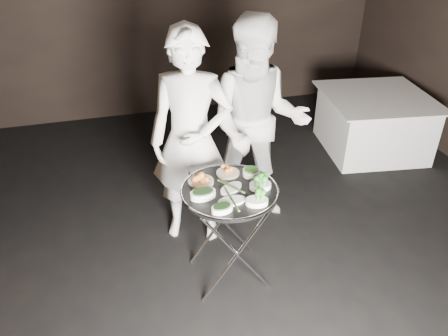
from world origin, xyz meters
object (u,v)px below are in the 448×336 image
object	(u,v)px
waiter_right	(257,124)
dining_table	(373,123)
tray_stand	(229,230)
waiter_left	(191,141)
serving_tray	(230,191)

from	to	relation	value
waiter_right	dining_table	size ratio (longest dim) A/B	1.56
waiter_right	tray_stand	bearing A→B (deg)	-103.42
waiter_left	dining_table	xyz separation A→B (m)	(2.46, 0.99, -0.60)
waiter_right	dining_table	distance (m)	2.09
waiter_left	dining_table	world-z (taller)	waiter_left
serving_tray	dining_table	bearing A→B (deg)	35.14
waiter_left	waiter_right	distance (m)	0.66
waiter_left	dining_table	bearing A→B (deg)	41.73
tray_stand	dining_table	world-z (taller)	tray_stand
serving_tray	waiter_right	bearing A→B (deg)	58.04
serving_tray	waiter_left	bearing A→B (deg)	103.18
serving_tray	waiter_left	xyz separation A→B (m)	(-0.15, 0.63, 0.11)
waiter_left	waiter_right	xyz separation A→B (m)	(0.64, 0.15, 0.01)
dining_table	waiter_left	bearing A→B (deg)	-158.04
serving_tray	dining_table	world-z (taller)	serving_tray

